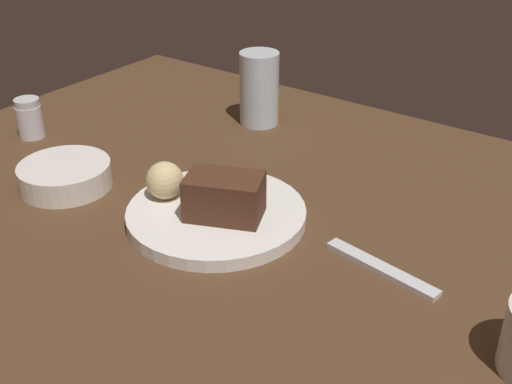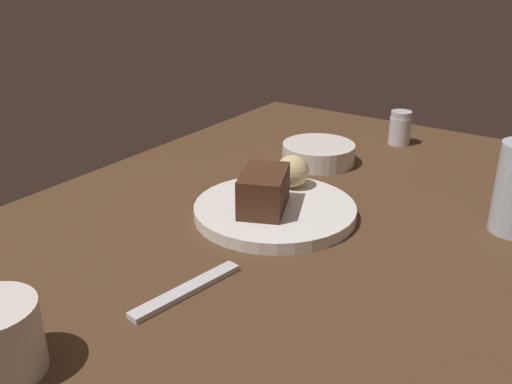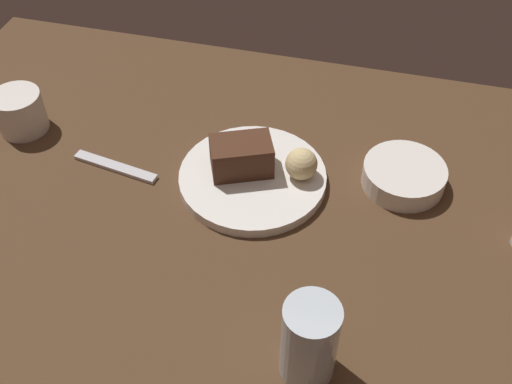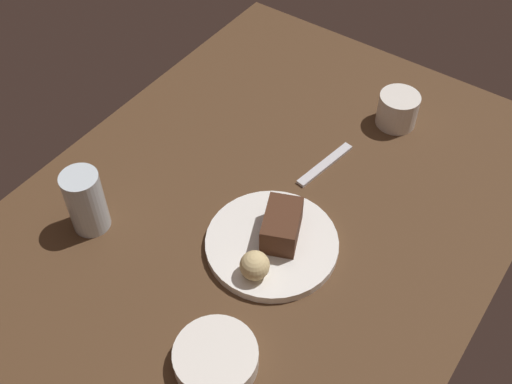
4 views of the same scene
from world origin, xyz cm
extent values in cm
cube|color=#4C331E|center=(0.00, 0.00, 1.50)|extent=(120.00, 84.00, 3.00)
cylinder|color=white|center=(-3.40, -6.02, 3.86)|extent=(23.54, 23.54, 1.73)
cube|color=#472819|center=(-1.42, -6.67, 7.53)|extent=(11.17, 9.31, 5.61)
sphere|color=#DBC184|center=(-10.84, -7.57, 7.26)|extent=(5.07, 5.07, 5.07)
cylinder|color=silver|center=(-17.99, 23.72, 9.30)|extent=(6.77, 6.77, 12.60)
cylinder|color=white|center=(-26.71, -11.56, 4.77)|extent=(13.07, 13.07, 3.55)
cylinder|color=silver|center=(38.72, -9.01, 6.56)|extent=(8.39, 8.39, 7.12)
cube|color=silver|center=(19.20, -3.43, 3.35)|extent=(15.09, 4.20, 0.70)
camera|label=1|loc=(43.65, -61.65, 47.80)|focal=45.48mm
camera|label=2|loc=(59.64, 33.68, 38.86)|focal=39.72mm
camera|label=3|loc=(-20.98, 60.55, 72.70)|focal=42.76mm
camera|label=4|loc=(-58.77, -41.62, 92.17)|focal=43.67mm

